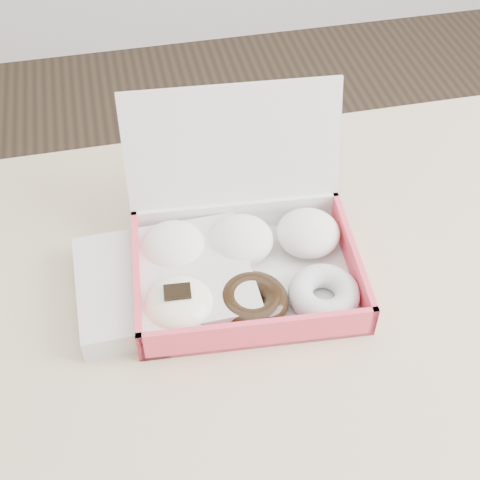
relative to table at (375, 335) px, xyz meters
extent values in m
cube|color=tan|center=(0.00, 0.00, 0.06)|extent=(1.20, 0.80, 0.04)
cylinder|color=tan|center=(-0.55, 0.35, -0.32)|extent=(0.05, 0.05, 0.71)
cube|color=silver|center=(-0.17, 0.07, 0.08)|extent=(0.31, 0.23, 0.01)
cube|color=#FF445A|center=(-0.18, -0.03, 0.10)|extent=(0.29, 0.03, 0.05)
cube|color=silver|center=(-0.16, 0.17, 0.10)|extent=(0.29, 0.03, 0.05)
cube|color=#FF445A|center=(-0.31, 0.08, 0.10)|extent=(0.02, 0.21, 0.05)
cube|color=#FF445A|center=(-0.03, 0.06, 0.10)|extent=(0.02, 0.21, 0.05)
cube|color=silver|center=(-0.16, 0.19, 0.18)|extent=(0.29, 0.08, 0.21)
ellipsoid|color=white|center=(-0.25, 0.12, 0.11)|extent=(0.09, 0.09, 0.05)
ellipsoid|color=white|center=(-0.16, 0.12, 0.11)|extent=(0.09, 0.09, 0.05)
ellipsoid|color=white|center=(-0.07, 0.11, 0.11)|extent=(0.09, 0.09, 0.05)
ellipsoid|color=#FFF8CB|center=(-0.26, 0.02, 0.11)|extent=(0.09, 0.09, 0.05)
cube|color=black|center=(-0.26, 0.02, 0.13)|extent=(0.03, 0.03, 0.00)
torus|color=black|center=(-0.17, 0.02, 0.10)|extent=(0.10, 0.10, 0.03)
torus|color=white|center=(-0.08, 0.01, 0.10)|extent=(0.10, 0.10, 0.03)
cube|color=silver|center=(-0.27, 0.08, 0.10)|extent=(0.22, 0.18, 0.04)
camera|label=1|loc=(-0.30, -0.49, 0.76)|focal=50.00mm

